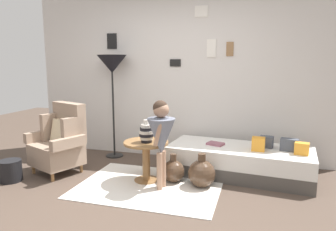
{
  "coord_description": "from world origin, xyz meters",
  "views": [
    {
      "loc": [
        1.29,
        -2.92,
        1.54
      ],
      "look_at": [
        0.15,
        0.95,
        0.85
      ],
      "focal_mm": 33.58,
      "sensor_mm": 36.0,
      "label": 1
    }
  ],
  "objects": [
    {
      "name": "pillow_head",
      "position": [
        1.82,
        1.18,
        0.48
      ],
      "size": [
        0.19,
        0.15,
        0.15
      ],
      "primitive_type": "cube",
      "rotation": [
        0.0,
        0.0,
        -0.2
      ],
      "color": "orange",
      "rests_on": "daybed"
    },
    {
      "name": "rug",
      "position": [
        0.01,
        0.61,
        0.01
      ],
      "size": [
        1.75,
        1.32,
        0.01
      ],
      "primitive_type": "cube",
      "color": "silver",
      "rests_on": "ground"
    },
    {
      "name": "gallery_wall",
      "position": [
        0.0,
        1.95,
        1.3
      ],
      "size": [
        4.8,
        0.12,
        2.6
      ],
      "color": "silver",
      "rests_on": "ground"
    },
    {
      "name": "armchair",
      "position": [
        -1.37,
        0.76,
        0.44
      ],
      "size": [
        0.89,
        0.79,
        0.97
      ],
      "color": "#9E7042",
      "rests_on": "ground"
    },
    {
      "name": "side_table",
      "position": [
        -0.09,
        0.76,
        0.38
      ],
      "size": [
        0.58,
        0.58,
        0.53
      ],
      "color": "olive",
      "rests_on": "ground"
    },
    {
      "name": "daybed",
      "position": [
        1.06,
        1.31,
        0.2
      ],
      "size": [
        1.97,
        0.98,
        0.4
      ],
      "color": "#4C4742",
      "rests_on": "ground"
    },
    {
      "name": "book_on_daybed",
      "position": [
        0.73,
        1.33,
        0.42
      ],
      "size": [
        0.26,
        0.22,
        0.03
      ],
      "primitive_type": "cube",
      "rotation": [
        0.0,
        0.0,
        -0.32
      ],
      "color": "#935667",
      "rests_on": "daybed"
    },
    {
      "name": "ground_plane",
      "position": [
        0.0,
        0.0,
        0.0
      ],
      "size": [
        12.0,
        12.0,
        0.0
      ],
      "primitive_type": "plane",
      "color": "#4C3D33"
    },
    {
      "name": "demijohn_near",
      "position": [
        0.26,
        0.82,
        0.15
      ],
      "size": [
        0.29,
        0.29,
        0.38
      ],
      "color": "#473323",
      "rests_on": "ground"
    },
    {
      "name": "magazine_basket",
      "position": [
        -1.79,
        0.25,
        0.14
      ],
      "size": [
        0.28,
        0.28,
        0.28
      ],
      "primitive_type": "cylinder",
      "color": "black",
      "rests_on": "ground"
    },
    {
      "name": "floor_lamp",
      "position": [
        -0.98,
        1.64,
        1.46
      ],
      "size": [
        0.47,
        0.47,
        1.65
      ],
      "color": "black",
      "rests_on": "ground"
    },
    {
      "name": "pillow_back",
      "position": [
        1.4,
        1.39,
        0.48
      ],
      "size": [
        0.19,
        0.15,
        0.16
      ],
      "primitive_type": "cube",
      "rotation": [
        0.0,
        0.0,
        -0.18
      ],
      "color": "#474C56",
      "rests_on": "daybed"
    },
    {
      "name": "person_child",
      "position": [
        0.18,
        0.57,
        0.7
      ],
      "size": [
        0.34,
        0.34,
        1.1
      ],
      "color": "#A37A60",
      "rests_on": "ground"
    },
    {
      "name": "demijohn_far",
      "position": [
        0.64,
        0.77,
        0.18
      ],
      "size": [
        0.34,
        0.34,
        0.43
      ],
      "color": "#473323",
      "rests_on": "ground"
    },
    {
      "name": "pillow_mid",
      "position": [
        1.68,
        1.31,
        0.48
      ],
      "size": [
        0.24,
        0.16,
        0.16
      ],
      "primitive_type": "cube",
      "rotation": [
        0.0,
        0.0,
        -0.19
      ],
      "color": "#474C56",
      "rests_on": "daybed"
    },
    {
      "name": "vase_striped",
      "position": [
        -0.07,
        0.73,
        0.65
      ],
      "size": [
        0.18,
        0.18,
        0.29
      ],
      "color": "black",
      "rests_on": "side_table"
    },
    {
      "name": "pillow_extra",
      "position": [
        1.3,
        1.19,
        0.49
      ],
      "size": [
        0.17,
        0.13,
        0.18
      ],
      "primitive_type": "cube",
      "rotation": [
        0.0,
        0.0,
        -0.05
      ],
      "color": "orange",
      "rests_on": "daybed"
    }
  ]
}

